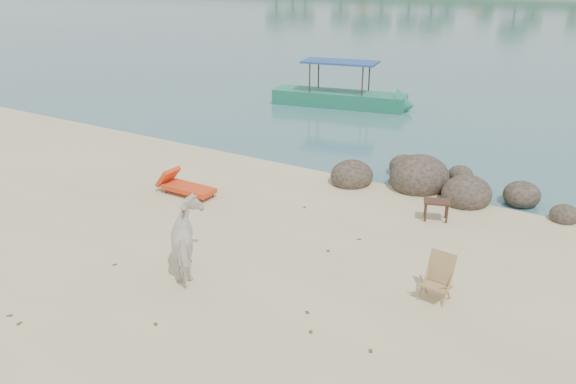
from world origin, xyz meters
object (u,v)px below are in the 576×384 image
object	(u,v)px
boulders	(429,182)
boat_near	(340,69)
cow	(190,240)
side_table	(436,212)
deck_chair	(436,281)
lounge_chair	(189,187)

from	to	relation	value
boulders	boat_near	distance (m)	10.46
boulders	cow	distance (m)	7.23
side_table	deck_chair	xyz separation A→B (m)	(1.08, -3.39, 0.17)
boulders	cow	bearing A→B (deg)	-110.99
cow	boulders	bearing A→B (deg)	-155.56
boulders	lounge_chair	size ratio (longest dim) A/B	3.51
side_table	deck_chair	distance (m)	3.56
cow	side_table	size ratio (longest dim) A/B	2.65
deck_chair	boat_near	distance (m)	15.75
deck_chair	lounge_chair	bearing A→B (deg)	174.26
lounge_chair	deck_chair	distance (m)	7.28
boulders	lounge_chair	xyz separation A→B (m)	(-5.26, -3.74, 0.04)
lounge_chair	cow	bearing A→B (deg)	-48.13
boulders	deck_chair	size ratio (longest dim) A/B	7.64
cow	deck_chair	world-z (taller)	cow
side_table	boat_near	world-z (taller)	boat_near
cow	boat_near	xyz separation A→B (m)	(-4.15, 14.63, 0.90)
side_table	lounge_chair	size ratio (longest dim) A/B	0.34
cow	deck_chair	xyz separation A→B (m)	(4.45, 1.48, -0.26)
cow	lounge_chair	distance (m)	4.04
lounge_chair	side_table	bearing A→B (deg)	17.40
boulders	boat_near	xyz separation A→B (m)	(-6.73, 7.89, 1.36)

